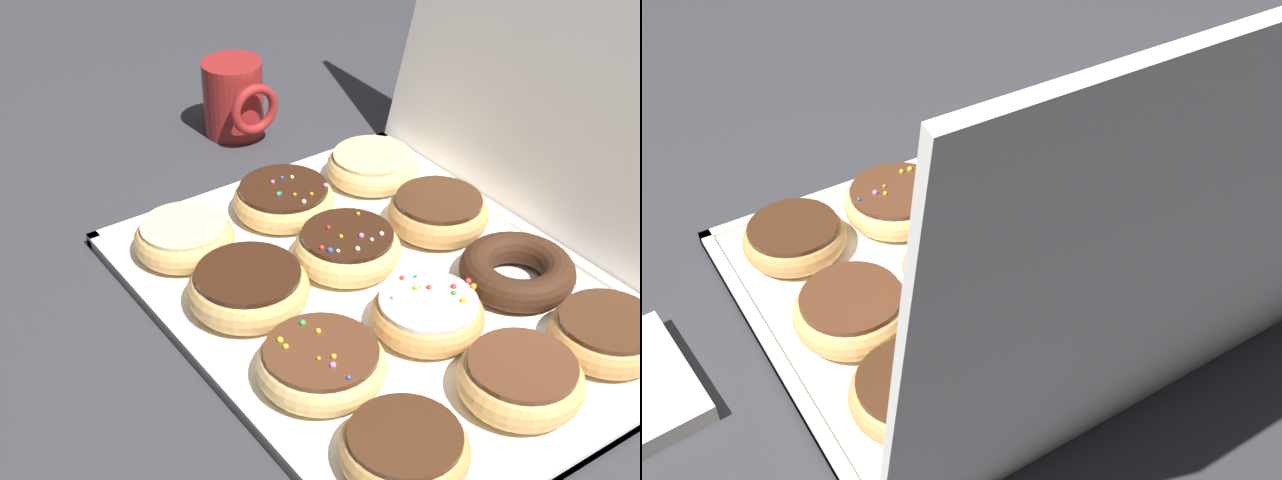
{
  "view_description": "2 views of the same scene",
  "coord_description": "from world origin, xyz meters",
  "views": [
    {
      "loc": [
        0.6,
        -0.5,
        0.61
      ],
      "look_at": [
        -0.06,
        -0.04,
        0.06
      ],
      "focal_mm": 54.53,
      "sensor_mm": 36.0,
      "label": 1
    },
    {
      "loc": [
        0.37,
        0.49,
        0.54
      ],
      "look_at": [
        0.04,
        -0.02,
        0.03
      ],
      "focal_mm": 43.43,
      "sensor_mm": 36.0,
      "label": 2
    }
  ],
  "objects": [
    {
      "name": "chocolate_frosted_donut_1",
      "position": [
        -0.06,
        -0.12,
        0.03
      ],
      "size": [
        0.12,
        0.12,
        0.04
      ],
      "color": "tan",
      "rests_on": "donut_box"
    },
    {
      "name": "donut_box",
      "position": [
        0.0,
        0.0,
        0.01
      ],
      "size": [
        0.53,
        0.41,
        0.01
      ],
      "color": "white",
      "rests_on": "ground"
    },
    {
      "name": "sprinkle_donut_5",
      "position": [
        -0.06,
        0.0,
        0.03
      ],
      "size": [
        0.11,
        0.11,
        0.04
      ],
      "color": "#E5B770",
      "rests_on": "donut_box"
    },
    {
      "name": "box_lid_open",
      "position": [
        0.0,
        0.26,
        0.21
      ],
      "size": [
        0.53,
        0.11,
        0.42
      ],
      "primitive_type": "cube",
      "rotation": [
        1.33,
        0.0,
        0.0
      ],
      "color": "white",
      "rests_on": "ground"
    },
    {
      "name": "glazed_ring_donut_0",
      "position": [
        -0.18,
        -0.13,
        0.03
      ],
      "size": [
        0.11,
        0.11,
        0.04
      ],
      "color": "tan",
      "rests_on": "donut_box"
    },
    {
      "name": "sprinkle_donut_6",
      "position": [
        0.06,
        0.0,
        0.03
      ],
      "size": [
        0.11,
        0.11,
        0.04
      ],
      "color": "tan",
      "rests_on": "donut_box"
    },
    {
      "name": "chocolate_frosted_donut_9",
      "position": [
        -0.06,
        0.12,
        0.03
      ],
      "size": [
        0.11,
        0.11,
        0.04
      ],
      "color": "tan",
      "rests_on": "donut_box"
    },
    {
      "name": "chocolate_frosted_donut_11",
      "position": [
        0.18,
        0.12,
        0.03
      ],
      "size": [
        0.11,
        0.11,
        0.04
      ],
      "color": "tan",
      "rests_on": "donut_box"
    },
    {
      "name": "chocolate_frosted_donut_7",
      "position": [
        0.18,
        0.01,
        0.03
      ],
      "size": [
        0.11,
        0.11,
        0.04
      ],
      "color": "tan",
      "rests_on": "donut_box"
    },
    {
      "name": "chocolate_cake_ring_donut_10",
      "position": [
        0.06,
        0.12,
        0.03
      ],
      "size": [
        0.12,
        0.12,
        0.03
      ],
      "color": "#381E11",
      "rests_on": "donut_box"
    },
    {
      "name": "sprinkle_donut_2",
      "position": [
        0.06,
        -0.12,
        0.03
      ],
      "size": [
        0.12,
        0.12,
        0.04
      ],
      "color": "#E5B770",
      "rests_on": "donut_box"
    },
    {
      "name": "sprinkle_donut_4",
      "position": [
        -0.19,
        0.0,
        0.03
      ],
      "size": [
        0.11,
        0.11,
        0.04
      ],
      "color": "tan",
      "rests_on": "donut_box"
    },
    {
      "name": "chocolate_frosted_donut_3",
      "position": [
        0.19,
        -0.13,
        0.03
      ],
      "size": [
        0.11,
        0.11,
        0.03
      ],
      "color": "tan",
      "rests_on": "donut_box"
    },
    {
      "name": "ground_plane",
      "position": [
        0.0,
        0.0,
        0.0
      ],
      "size": [
        3.0,
        3.0,
        0.0
      ],
      "primitive_type": "plane",
      "color": "#333338"
    },
    {
      "name": "glazed_ring_donut_8",
      "position": [
        -0.19,
        0.13,
        0.03
      ],
      "size": [
        0.11,
        0.11,
        0.03
      ],
      "color": "#E5B770",
      "rests_on": "donut_box"
    }
  ]
}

